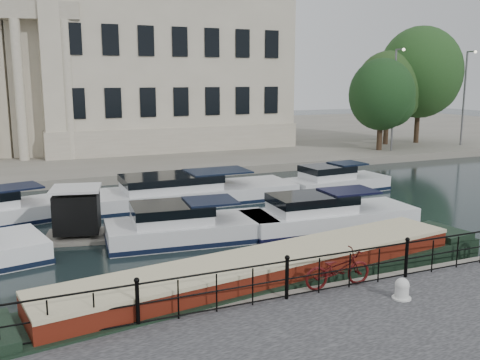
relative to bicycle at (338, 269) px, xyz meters
name	(u,v)px	position (x,y,z in m)	size (l,w,h in m)	color
ground_plane	(251,288)	(-1.70, 2.10, -1.08)	(160.00, 160.00, 0.00)	black
far_bank	(82,142)	(-1.70, 41.10, -0.81)	(120.00, 42.00, 0.55)	#6B665B
railing	(287,276)	(-1.70, -0.15, 0.12)	(24.14, 0.14, 1.22)	black
civic_building	(72,70)	(-2.70, 36.81, 5.96)	(53.55, 31.84, 16.85)	#ADA38C
lamp_posts	(431,97)	(24.30, 22.80, 3.72)	(8.24, 1.55, 8.07)	#59595B
bicycle	(338,269)	(0.00, 0.00, 0.00)	(0.71, 2.03, 1.06)	#410B0B
mooring_bollard	(402,289)	(1.12, -1.37, -0.26)	(0.51, 0.51, 0.58)	silver
narrowboat	(268,282)	(-1.42, 1.54, -0.72)	(17.20, 4.62, 1.62)	black
harbour_hut	(77,215)	(-5.89, 9.60, -0.13)	(2.97, 2.66, 2.16)	#6B665B
cabin_cruisers	(161,215)	(-2.21, 10.52, -0.71)	(27.85, 10.43, 1.99)	white
trees	(407,83)	(24.01, 25.49, 4.82)	(12.59, 9.05, 10.35)	black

